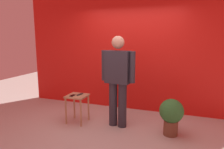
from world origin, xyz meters
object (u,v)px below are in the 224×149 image
side_table (77,101)px  cell_phone (73,95)px  standing_person (118,77)px  potted_plant (171,114)px  tv_remote (80,94)px

side_table → cell_phone: size_ratio=4.12×
standing_person → potted_plant: standing_person is taller
standing_person → side_table: standing_person is taller
standing_person → potted_plant: 1.22m
cell_phone → potted_plant: potted_plant is taller
side_table → tv_remote: bearing=49.4°
side_table → potted_plant: bearing=1.4°
side_table → potted_plant: 1.92m
potted_plant → side_table: bearing=-178.6°
standing_person → cell_phone: bearing=-169.3°
cell_phone → tv_remote: bearing=45.6°
standing_person → side_table: size_ratio=3.06×
standing_person → side_table: bearing=-172.5°
cell_phone → potted_plant: (1.98, 0.11, -0.19)m
side_table → tv_remote: 0.15m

